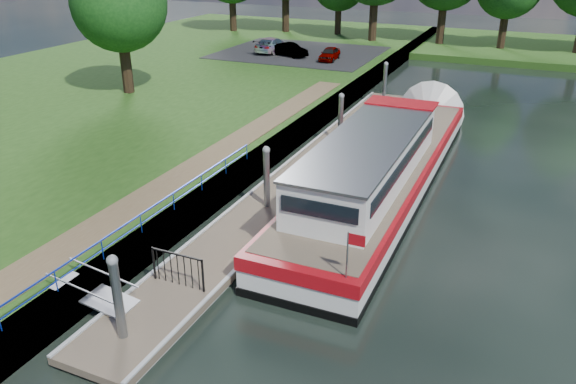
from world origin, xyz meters
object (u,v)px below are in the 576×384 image
at_px(barge, 386,163).
at_px(car_b, 290,50).
at_px(pontoon, 308,172).
at_px(car_a, 330,54).
at_px(car_c, 273,45).

xyz_separation_m(barge, car_b, (-14.61, 22.52, 0.32)).
relative_size(pontoon, car_a, 9.32).
xyz_separation_m(barge, car_c, (-16.88, 23.74, 0.40)).
bearing_deg(car_a, car_c, 161.75).
bearing_deg(car_b, pontoon, -133.27).
relative_size(barge, car_c, 4.67).
bearing_deg(pontoon, car_b, 115.74).
bearing_deg(barge, car_a, 115.90).
distance_m(barge, car_a, 24.78).
bearing_deg(car_c, car_a, 169.55).
relative_size(car_b, car_c, 0.76).
height_order(pontoon, car_c, car_c).
relative_size(barge, car_a, 6.57).
bearing_deg(car_c, pontoon, 121.96).
bearing_deg(pontoon, car_a, 107.72).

